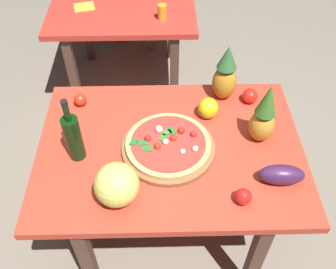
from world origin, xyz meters
name	(u,v)px	position (x,y,z in m)	size (l,w,h in m)	color
ground_plane	(170,224)	(0.00, 0.00, 0.00)	(10.00, 10.00, 0.00)	gray
display_table	(170,158)	(0.00, 0.00, 0.64)	(1.25, 0.89, 0.73)	brown
background_table	(124,16)	(-0.30, 1.36, 0.63)	(1.03, 0.83, 0.73)	brown
pizza_board	(168,148)	(-0.01, -0.02, 0.74)	(0.44, 0.44, 0.03)	brown
pizza	(168,144)	(-0.01, -0.02, 0.77)	(0.40, 0.40, 0.05)	tan
wine_bottle	(73,137)	(-0.43, -0.04, 0.86)	(0.08, 0.08, 0.34)	black
pineapple_left	(264,116)	(0.43, 0.05, 0.87)	(0.12, 0.12, 0.33)	gold
pineapple_right	(225,75)	(0.29, 0.35, 0.87)	(0.13, 0.13, 0.32)	#B48023
melon	(117,185)	(-0.22, -0.28, 0.82)	(0.19, 0.19, 0.19)	#E3DE62
bell_pepper	(208,108)	(0.20, 0.20, 0.78)	(0.10, 0.10, 0.11)	yellow
eggplant	(282,175)	(0.47, -0.21, 0.77)	(0.20, 0.09, 0.09)	#3F1F48
tomato_near_board	(243,197)	(0.29, -0.31, 0.76)	(0.07, 0.07, 0.07)	red
tomato_by_bottle	(80,100)	(-0.46, 0.30, 0.76)	(0.07, 0.07, 0.07)	red
tomato_at_corner	(250,96)	(0.43, 0.30, 0.77)	(0.08, 0.08, 0.08)	red
drinking_glass_juice	(162,12)	(-0.02, 1.14, 0.78)	(0.06, 0.06, 0.10)	gold
napkin_folded	(84,7)	(-0.57, 1.31, 0.73)	(0.14, 0.12, 0.01)	yellow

